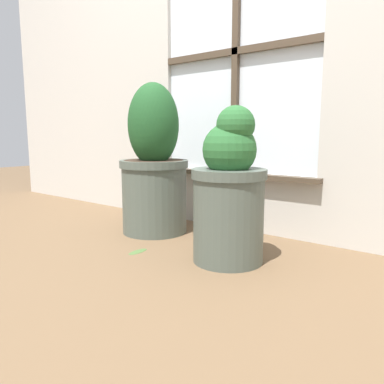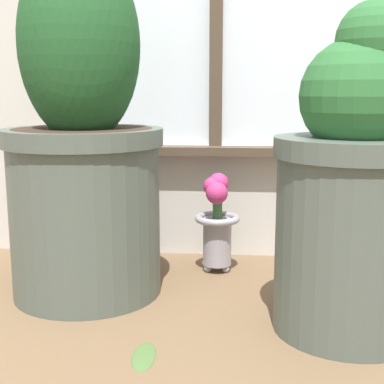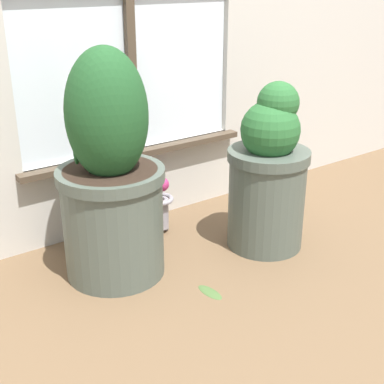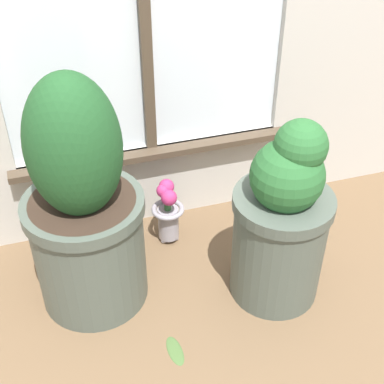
% 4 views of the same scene
% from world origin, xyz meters
% --- Properties ---
extents(ground_plane, '(10.00, 10.00, 0.00)m').
position_xyz_m(ground_plane, '(0.00, 0.00, 0.00)').
color(ground_plane, brown).
extents(potted_plant_left, '(0.37, 0.37, 0.79)m').
position_xyz_m(potted_plant_left, '(-0.29, 0.33, 0.35)').
color(potted_plant_left, '#4C564C').
rests_on(potted_plant_left, ground_plane).
extents(potted_plant_right, '(0.31, 0.31, 0.64)m').
position_xyz_m(potted_plant_right, '(0.29, 0.18, 0.29)').
color(potted_plant_right, '#4C564C').
rests_on(potted_plant_right, ground_plane).
extents(flower_vase, '(0.12, 0.12, 0.26)m').
position_xyz_m(flower_vase, '(0.01, 0.51, 0.14)').
color(flower_vase, '#99939E').
rests_on(flower_vase, ground_plane).
extents(fallen_leaf, '(0.05, 0.11, 0.01)m').
position_xyz_m(fallen_leaf, '(-0.10, 0.03, 0.00)').
color(fallen_leaf, '#476633').
rests_on(fallen_leaf, ground_plane).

